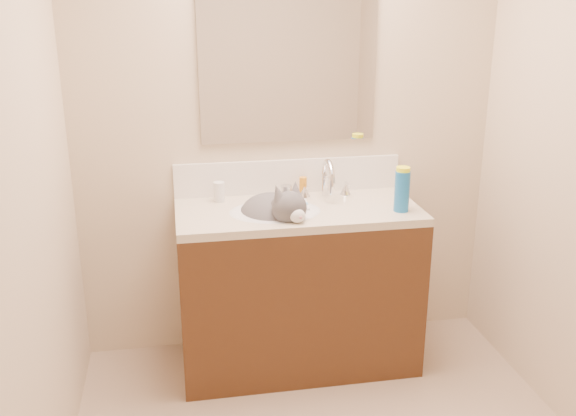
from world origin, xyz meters
name	(u,v)px	position (x,y,z in m)	size (l,w,h in m)	color
room_shell	(358,118)	(0.00, 0.00, 1.49)	(2.24, 2.54, 2.52)	beige
vanity_cabinet	(298,290)	(0.00, 0.97, 0.41)	(1.20, 0.55, 0.82)	#432512
counter_slab	(298,212)	(0.00, 0.97, 0.84)	(1.20, 0.55, 0.04)	beige
basin	(275,225)	(-0.12, 0.94, 0.79)	(0.45, 0.36, 0.14)	white
faucet	(327,182)	(0.18, 1.11, 0.95)	(0.28, 0.20, 0.21)	silver
cat	(275,216)	(-0.12, 0.94, 0.84)	(0.45, 0.48, 0.34)	#4A484A
backsplash	(289,176)	(0.00, 1.24, 0.95)	(1.20, 0.02, 0.18)	white
mirror	(289,62)	(0.00, 1.24, 1.54)	(0.90, 0.02, 0.80)	white
pill_bottle	(219,192)	(-0.37, 1.15, 0.91)	(0.06, 0.06, 0.10)	silver
pill_label	(219,193)	(-0.37, 1.15, 0.90)	(0.05, 0.05, 0.04)	orange
silver_jar	(286,191)	(-0.03, 1.16, 0.89)	(0.06, 0.06, 0.06)	#B7B7BC
amber_bottle	(303,186)	(0.07, 1.18, 0.91)	(0.04, 0.04, 0.10)	orange
toothbrush	(306,205)	(0.05, 1.00, 0.87)	(0.02, 0.15, 0.01)	silver
toothbrush_head	(306,204)	(0.05, 1.00, 0.87)	(0.01, 0.03, 0.01)	#67AFDA
spray_can	(402,191)	(0.48, 0.84, 0.96)	(0.07, 0.07, 0.20)	#1967B1
spray_cap	(403,171)	(0.48, 0.84, 1.06)	(0.07, 0.07, 0.04)	#F9FF1A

